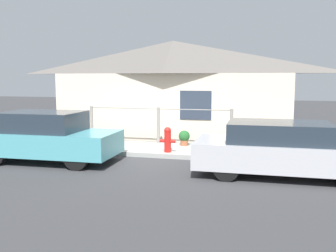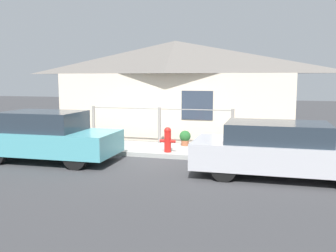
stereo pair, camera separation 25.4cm
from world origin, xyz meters
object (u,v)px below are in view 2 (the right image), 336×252
fire_hydrant (168,139)px  car_right (282,150)px  potted_plant_near_hydrant (185,137)px  car_left (48,136)px

fire_hydrant → car_right: bearing=-24.9°
car_right → fire_hydrant: size_ratio=5.68×
fire_hydrant → potted_plant_near_hydrant: bearing=78.1°
car_left → fire_hydrant: car_left is taller
car_left → car_right: bearing=-1.6°
car_left → fire_hydrant: size_ratio=5.16×
potted_plant_near_hydrant → fire_hydrant: bearing=-101.9°
fire_hydrant → potted_plant_near_hydrant: 1.20m
car_left → car_right: (6.16, 0.00, -0.05)m
car_left → potted_plant_near_hydrant: 4.19m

